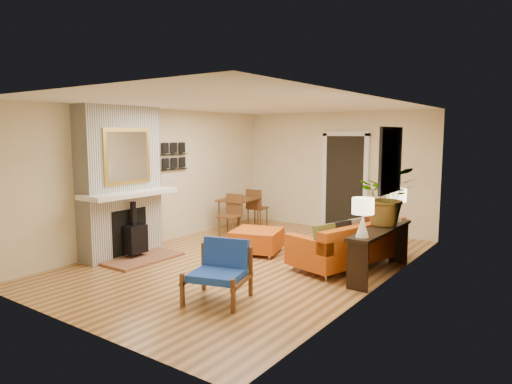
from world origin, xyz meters
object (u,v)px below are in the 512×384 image
Objects in this scene: sofa at (351,244)px; houseplant at (387,196)px; blue_chair at (221,267)px; ottoman at (257,239)px; lamp_far at (397,200)px; dining_table at (242,205)px; console_table at (381,238)px; lamp_near at (363,213)px.

houseplant is (0.56, 0.02, 0.84)m from sofa.
blue_chair is at bearing -107.88° from sofa.
ottoman is 1.15× the size of blue_chair.
lamp_far is 0.44m from houseplant.
sofa is 1.01m from houseplant.
houseplant is at bearing -91.35° from lamp_far.
dining_table is 3.85m from houseplant.
sofa is at bearing -178.34° from houseplant.
console_table is 3.43× the size of lamp_far.
lamp_far is at bearing 90.00° from lamp_near.
sofa is at bearing 157.31° from console_table.
dining_table reaches higher than ottoman.
lamp_near is (1.34, 1.42, 0.65)m from blue_chair.
blue_chair is 2.06m from lamp_near.
sofa reaches higher than console_table.
houseplant is at bearing -16.81° from dining_table.
lamp_far is at bearing 16.45° from ottoman.
sofa is 2.35× the size of houseplant.
lamp_near is at bearing -59.30° from sofa.
dining_table reaches higher than sofa.
lamp_far is (3.65, -0.68, 0.49)m from dining_table.
dining_table is 4.23m from lamp_near.
lamp_far reaches higher than ottoman.
sofa is 2.11× the size of ottoman.
blue_chair is at bearing -115.39° from lamp_far.
ottoman is (-1.71, -0.23, -0.11)m from sofa.
lamp_near is at bearing -90.00° from lamp_far.
lamp_near is (0.57, -0.96, 0.71)m from sofa.
lamp_far is (0.00, 1.40, 0.00)m from lamp_near.
blue_chair is 2.85m from houseplant.
dining_table is (-2.31, 3.49, 0.16)m from blue_chair.
console_table is at bearing 58.00° from blue_chair.
ottoman is 2.35m from blue_chair.
dining_table reaches higher than blue_chair.
console_table is 0.83m from lamp_far.
lamp_far reaches higher than console_table.
sofa is at bearing -19.91° from dining_table.
houseplant is (-0.01, -0.42, 0.12)m from lamp_far.
lamp_far is at bearing 90.00° from console_table.
lamp_far reaches higher than dining_table.
sofa is 0.66m from console_table.
sofa reaches higher than blue_chair.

